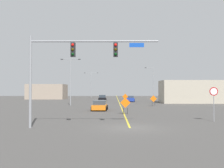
% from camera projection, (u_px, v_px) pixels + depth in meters
% --- Properties ---
extents(ground, '(184.22, 184.22, 0.00)m').
position_uv_depth(ground, '(130.00, 128.00, 19.91)').
color(ground, '#4C4947').
extents(road_centre_stripe, '(0.16, 102.34, 0.01)m').
position_uv_depth(road_centre_stripe, '(118.00, 100.00, 71.07)').
color(road_centre_stripe, yellow).
rests_on(road_centre_stripe, ground).
extents(traffic_signal_assembly, '(9.67, 0.44, 6.91)m').
position_uv_depth(traffic_signal_assembly, '(72.00, 59.00, 20.02)').
color(traffic_signal_assembly, gray).
rests_on(traffic_signal_assembly, ground).
extents(stop_sign, '(0.76, 0.07, 3.07)m').
position_uv_depth(stop_sign, '(214.00, 97.00, 23.79)').
color(stop_sign, gray).
rests_on(stop_sign, ground).
extents(street_lamp_near_left, '(2.32, 0.24, 8.51)m').
position_uv_depth(street_lamp_near_left, '(153.00, 82.00, 68.75)').
color(street_lamp_near_left, gray).
rests_on(street_lamp_near_left, ground).
extents(street_lamp_far_left, '(3.51, 0.24, 8.30)m').
position_uv_depth(street_lamp_far_left, '(71.00, 78.00, 47.27)').
color(street_lamp_far_left, gray).
rests_on(street_lamp_far_left, ground).
extents(street_lamp_mid_right, '(4.70, 0.24, 8.43)m').
position_uv_depth(street_lamp_mid_right, '(91.00, 83.00, 89.47)').
color(street_lamp_mid_right, gray).
rests_on(street_lamp_mid_right, ground).
extents(construction_sign_right_shoulder, '(1.18, 0.06, 1.92)m').
position_uv_depth(construction_sign_right_shoulder, '(125.00, 104.00, 30.76)').
color(construction_sign_right_shoulder, orange).
rests_on(construction_sign_right_shoulder, ground).
extents(construction_sign_left_lane, '(1.22, 0.35, 1.92)m').
position_uv_depth(construction_sign_left_lane, '(125.00, 97.00, 56.76)').
color(construction_sign_left_lane, orange).
rests_on(construction_sign_left_lane, ground).
extents(construction_sign_median_near, '(1.14, 0.05, 1.84)m').
position_uv_depth(construction_sign_median_near, '(153.00, 99.00, 44.83)').
color(construction_sign_median_near, orange).
rests_on(construction_sign_median_near, ground).
extents(car_orange_distant, '(2.18, 4.07, 1.35)m').
position_uv_depth(car_orange_distant, '(100.00, 106.00, 36.42)').
color(car_orange_distant, orange).
rests_on(car_orange_distant, ground).
extents(car_blue_passing, '(2.03, 4.24, 1.37)m').
position_uv_depth(car_blue_passing, '(130.00, 99.00, 61.24)').
color(car_blue_passing, '#1E389E').
rests_on(car_blue_passing, ground).
extents(car_black_far, '(2.22, 4.12, 1.41)m').
position_uv_depth(car_black_far, '(102.00, 98.00, 67.21)').
color(car_black_far, black).
rests_on(car_black_far, ground).
extents(roadside_building_east, '(11.87, 6.96, 4.68)m').
position_uv_depth(roadside_building_east, '(189.00, 92.00, 56.03)').
color(roadside_building_east, '#B2A893').
rests_on(roadside_building_east, ground).
extents(roadside_building_west, '(10.56, 8.54, 4.28)m').
position_uv_depth(roadside_building_west, '(47.00, 92.00, 78.32)').
color(roadside_building_west, gray).
rests_on(roadside_building_west, ground).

